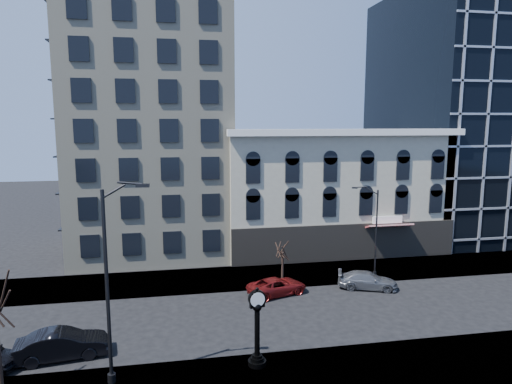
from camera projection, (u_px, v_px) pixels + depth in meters
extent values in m
plane|color=black|center=(237.00, 319.00, 30.68)|extent=(160.00, 160.00, 0.00)
cube|color=gray|center=(224.00, 278.00, 38.45)|extent=(160.00, 6.00, 0.12)
cube|color=#BDB498|center=(150.00, 62.00, 45.20)|extent=(15.00, 15.00, 38.00)
cube|color=#B8B197|center=(330.00, 191.00, 47.46)|extent=(22.00, 10.00, 12.00)
cube|color=white|center=(351.00, 132.00, 41.46)|extent=(22.60, 0.80, 0.60)
cube|color=black|center=(347.00, 243.00, 43.18)|extent=(22.00, 0.30, 3.60)
cube|color=maroon|center=(389.00, 226.00, 43.12)|extent=(4.50, 1.18, 0.55)
cube|color=black|center=(476.00, 115.00, 54.66)|extent=(20.00, 20.00, 28.00)
cylinder|color=black|center=(257.00, 362.00, 24.64)|extent=(1.00, 1.00, 0.27)
cylinder|color=black|center=(257.00, 359.00, 24.60)|extent=(0.72, 0.72, 0.18)
cylinder|color=black|center=(257.00, 356.00, 24.58)|extent=(0.54, 0.54, 0.14)
cylinder|color=black|center=(257.00, 332.00, 24.37)|extent=(0.29, 0.29, 2.63)
sphere|color=black|center=(257.00, 307.00, 24.16)|extent=(0.51, 0.51, 0.51)
cube|color=black|center=(257.00, 305.00, 24.14)|extent=(0.84, 0.33, 0.23)
cylinder|color=black|center=(257.00, 299.00, 24.09)|extent=(0.98, 0.44, 0.94)
cylinder|color=white|center=(258.00, 300.00, 23.94)|extent=(0.79, 0.15, 0.80)
cylinder|color=white|center=(257.00, 298.00, 24.24)|extent=(0.79, 0.15, 0.80)
sphere|color=black|center=(257.00, 289.00, 24.00)|extent=(0.18, 0.18, 0.18)
cylinder|color=black|center=(107.00, 289.00, 22.27)|extent=(0.18, 0.18, 9.85)
cylinder|color=black|center=(112.00, 378.00, 22.98)|extent=(0.41, 0.41, 0.46)
cube|color=black|center=(149.00, 185.00, 21.64)|extent=(0.65, 0.32, 0.16)
cylinder|color=black|center=(376.00, 233.00, 38.50)|extent=(0.14, 0.14, 7.40)
cylinder|color=black|center=(375.00, 273.00, 39.04)|extent=(0.31, 0.31, 0.34)
cube|color=black|center=(358.00, 188.00, 38.25)|extent=(0.51, 0.35, 0.12)
cylinder|color=black|center=(282.00, 265.00, 38.27)|extent=(0.21, 0.21, 2.22)
imported|color=black|center=(62.00, 344.00, 25.49)|extent=(5.14, 2.42, 1.63)
imported|color=maroon|center=(277.00, 286.00, 34.99)|extent=(5.07, 3.45, 1.29)
imported|color=#595B60|center=(367.00, 280.00, 36.21)|extent=(5.00, 3.34, 1.35)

